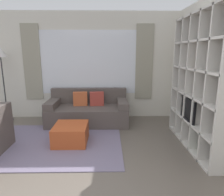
{
  "coord_description": "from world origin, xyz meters",
  "views": [
    {
      "loc": [
        0.51,
        -1.9,
        1.69
      ],
      "look_at": [
        0.58,
        1.82,
        0.85
      ],
      "focal_mm": 32.0,
      "sensor_mm": 36.0,
      "label": 1
    }
  ],
  "objects": [
    {
      "name": "couch_main",
      "position": [
        0.01,
        2.83,
        0.3
      ],
      "size": [
        1.92,
        0.94,
        0.81
      ],
      "color": "#564C47",
      "rests_on": "ground_plane"
    },
    {
      "name": "shelving_unit",
      "position": [
        2.13,
        1.51,
        1.17
      ],
      "size": [
        0.38,
        1.88,
        2.36
      ],
      "color": "#232328",
      "rests_on": "ground_plane"
    },
    {
      "name": "floor_lamp",
      "position": [
        -2.07,
        3.02,
        1.59
      ],
      "size": [
        0.32,
        0.32,
        1.85
      ],
      "color": "black",
      "rests_on": "ground_plane"
    },
    {
      "name": "ottoman",
      "position": [
        -0.21,
        1.68,
        0.18
      ],
      "size": [
        0.62,
        0.66,
        0.36
      ],
      "color": "#B74C23",
      "rests_on": "ground_plane"
    },
    {
      "name": "wall_right",
      "position": [
        2.33,
        1.65,
        1.35
      ],
      "size": [
        0.07,
        4.5,
        2.7
      ],
      "primitive_type": "cube",
      "color": "silver",
      "rests_on": "ground_plane"
    },
    {
      "name": "wall_back",
      "position": [
        0.0,
        3.33,
        1.36
      ],
      "size": [
        5.79,
        0.11,
        2.7
      ],
      "color": "silver",
      "rests_on": "ground_plane"
    },
    {
      "name": "area_rug",
      "position": [
        -0.68,
        1.65,
        0.01
      ],
      "size": [
        2.85,
        1.92,
        0.01
      ],
      "primitive_type": "cube",
      "color": "slate",
      "rests_on": "ground_plane"
    }
  ]
}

